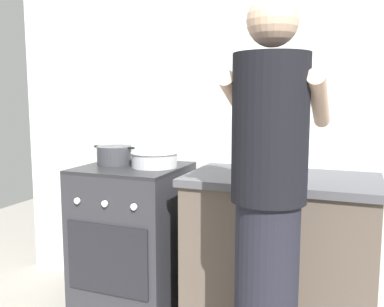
{
  "coord_description": "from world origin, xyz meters",
  "views": [
    {
      "loc": [
        0.9,
        -2.05,
        1.31
      ],
      "look_at": [
        0.05,
        0.12,
        1.0
      ],
      "focal_mm": 39.11,
      "sensor_mm": 36.0,
      "label": 1
    }
  ],
  "objects_px": {
    "pot": "(114,155)",
    "spice_bottle": "(273,167)",
    "stove_range": "(134,238)",
    "utensil_crock": "(249,151)",
    "person": "(268,211)",
    "mixing_bowl": "(154,159)"
  },
  "relations": [
    {
      "from": "utensil_crock",
      "to": "person",
      "type": "height_order",
      "value": "person"
    },
    {
      "from": "pot",
      "to": "person",
      "type": "distance_m",
      "value": 1.23
    },
    {
      "from": "mixing_bowl",
      "to": "person",
      "type": "distance_m",
      "value": 0.99
    },
    {
      "from": "pot",
      "to": "spice_bottle",
      "type": "relative_size",
      "value": 2.9
    },
    {
      "from": "pot",
      "to": "utensil_crock",
      "type": "bearing_deg",
      "value": 10.19
    },
    {
      "from": "pot",
      "to": "mixing_bowl",
      "type": "xyz_separation_m",
      "value": [
        0.28,
        -0.0,
        -0.01
      ]
    },
    {
      "from": "stove_range",
      "to": "mixing_bowl",
      "type": "distance_m",
      "value": 0.52
    },
    {
      "from": "person",
      "to": "pot",
      "type": "bearing_deg",
      "value": 151.39
    },
    {
      "from": "pot",
      "to": "person",
      "type": "xyz_separation_m",
      "value": [
        1.08,
        -0.59,
        -0.1
      ]
    },
    {
      "from": "spice_bottle",
      "to": "person",
      "type": "relative_size",
      "value": 0.06
    },
    {
      "from": "stove_range",
      "to": "pot",
      "type": "relative_size",
      "value": 3.22
    },
    {
      "from": "pot",
      "to": "stove_range",
      "type": "bearing_deg",
      "value": -9.4
    },
    {
      "from": "stove_range",
      "to": "mixing_bowl",
      "type": "bearing_deg",
      "value": 7.96
    },
    {
      "from": "stove_range",
      "to": "utensil_crock",
      "type": "distance_m",
      "value": 0.89
    },
    {
      "from": "person",
      "to": "mixing_bowl",
      "type": "bearing_deg",
      "value": 143.79
    },
    {
      "from": "stove_range",
      "to": "person",
      "type": "xyz_separation_m",
      "value": [
        0.94,
        -0.57,
        0.41
      ]
    },
    {
      "from": "person",
      "to": "stove_range",
      "type": "bearing_deg",
      "value": 148.95
    },
    {
      "from": "spice_bottle",
      "to": "person",
      "type": "height_order",
      "value": "person"
    },
    {
      "from": "utensil_crock",
      "to": "pot",
      "type": "bearing_deg",
      "value": -169.81
    },
    {
      "from": "stove_range",
      "to": "mixing_bowl",
      "type": "relative_size",
      "value": 3.16
    },
    {
      "from": "mixing_bowl",
      "to": "stove_range",
      "type": "bearing_deg",
      "value": -172.04
    },
    {
      "from": "utensil_crock",
      "to": "spice_bottle",
      "type": "relative_size",
      "value": 3.46
    }
  ]
}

